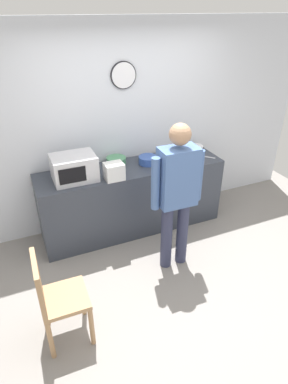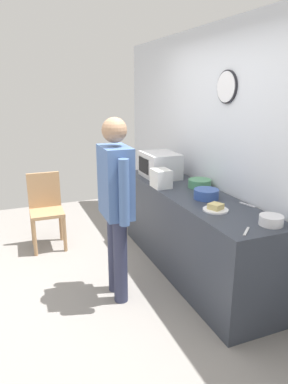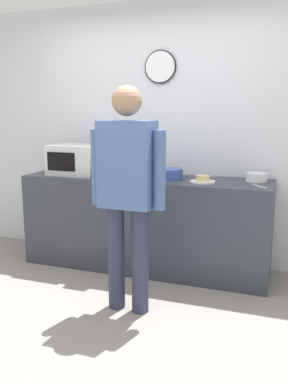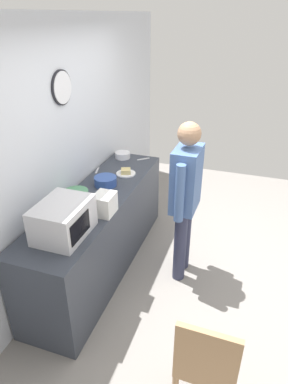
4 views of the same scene
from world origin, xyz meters
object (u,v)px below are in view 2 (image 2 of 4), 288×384
Objects in this scene: microwave at (160,165)px; cereal_bowl at (200,183)px; person_standing at (116,198)px; salad_bowl at (271,220)px; wooden_chair at (46,207)px; spoon_utensil at (247,205)px; toaster at (161,178)px; mixing_bowl at (206,194)px; sandwich_plate at (216,208)px; fork_utensil at (246,231)px.

microwave is 2.00× the size of cereal_bowl.
person_standing is (0.90, -0.84, -0.05)m from microwave.
wooden_chair is (-2.28, -1.51, -0.42)m from salad_bowl.
spoon_utensil is at bearing 8.62° from cereal_bowl.
mixing_bowl is at bearing 24.00° from toaster.
mixing_bowl is at bearing -21.35° from cereal_bowl.
cereal_bowl is 1.10m from person_standing.
person_standing is 1.83× the size of wooden_chair.
cereal_bowl is 1.02× the size of mixing_bowl.
spoon_utensil is 2.48m from wooden_chair.
wooden_chair is at bearing -146.52° from salad_bowl.
cereal_bowl is at bearing 20.05° from microwave.
sandwich_plate is at bearing -86.84° from spoon_utensil.
toaster reaches higher than sandwich_plate.
person_standing is (-0.86, -1.02, 0.06)m from salad_bowl.
toaster is 0.23× the size of wooden_chair.
toaster is (-1.33, -0.36, 0.06)m from salad_bowl.
toaster is at bearing -112.29° from cereal_bowl.
person_standing reaches higher than salad_bowl.
salad_bowl is (0.45, 0.22, 0.02)m from sandwich_plate.
toaster is 1.29× the size of fork_utensil.
toaster reaches higher than wooden_chair.
salad_bowl is at bearing 8.37° from mixing_bowl.
fork_utensil is at bearing -5.34° from sandwich_plate.
microwave reaches higher than cereal_bowl.
person_standing reaches higher than mixing_bowl.
salad_bowl reaches higher than sandwich_plate.
mixing_bowl is at bearing 162.24° from sandwich_plate.
microwave reaches higher than spoon_utensil.
cereal_bowl is 1.47× the size of fork_utensil.
salad_bowl is at bearing -16.33° from spoon_utensil.
fork_utensil is 1.18m from person_standing.
cereal_bowl is at bearing 165.99° from fork_utensil.
microwave is 2.20× the size of sandwich_plate.
toaster is (-0.88, -0.13, 0.08)m from sandwich_plate.
fork_utensil is at bearing 3.65° from toaster.
person_standing is (-0.90, -0.75, 0.09)m from fork_utensil.
sandwich_plate is 1.03× the size of toaster.
cereal_bowl is (-1.17, 0.03, 0.01)m from salad_bowl.
microwave reaches higher than wooden_chair.
cereal_bowl is at bearing 178.38° from salad_bowl.
wooden_chair is at bearing -137.00° from mixing_bowl.
fork_utensil is 2.66m from wooden_chair.
wooden_chair is (-1.49, -1.39, -0.43)m from mixing_bowl.
sandwich_plate is at bearing 8.69° from toaster.
toaster reaches higher than salad_bowl.
spoon_utensil is (0.70, 0.11, -0.04)m from cereal_bowl.
person_standing reaches higher than microwave.
salad_bowl is 0.20× the size of wooden_chair.
fork_utensil is 0.66m from spoon_utensil.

